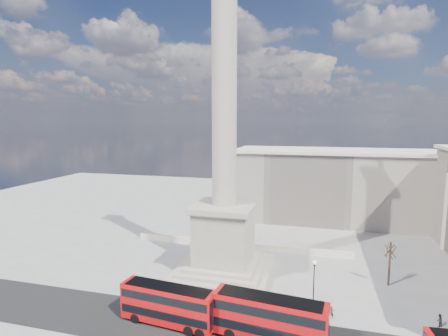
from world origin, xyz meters
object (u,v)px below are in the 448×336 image
red_bus_b (270,318)px  pedestrian_crossing (280,301)px  nelsons_column (224,190)px  red_bus_a (169,305)px  victorian_lamp (314,278)px  pedestrian_walking (331,313)px  pedestrian_standing (439,320)px

red_bus_b → pedestrian_crossing: red_bus_b is taller
nelsons_column → pedestrian_crossing: (9.27, -7.98, -12.00)m
red_bus_a → pedestrian_crossing: 13.83m
nelsons_column → red_bus_a: size_ratio=4.36×
nelsons_column → victorian_lamp: size_ratio=8.67×
pedestrian_crossing → nelsons_column: bearing=24.5°
red_bus_a → red_bus_b: size_ratio=0.93×
pedestrian_crossing → pedestrian_walking: bearing=-123.5°
victorian_lamp → red_bus_b: bearing=-115.6°
nelsons_column → pedestrian_standing: size_ratio=32.90×
red_bus_a → pedestrian_standing: red_bus_a is taller
pedestrian_walking → pedestrian_crossing: (-6.17, 0.95, 0.16)m
pedestrian_standing → victorian_lamp: bearing=-40.5°
pedestrian_walking → pedestrian_standing: (11.76, 1.47, 0.00)m
red_bus_b → pedestrian_standing: red_bus_b is taller
pedestrian_standing → red_bus_b: bearing=-11.7°
victorian_lamp → pedestrian_standing: victorian_lamp is taller
red_bus_b → pedestrian_crossing: 7.25m
victorian_lamp → pedestrian_crossing: (-4.06, -2.06, -2.46)m
nelsons_column → victorian_lamp: (13.33, -5.92, -9.53)m
red_bus_a → pedestrian_walking: (18.07, 5.95, -1.63)m
nelsons_column → red_bus_a: nelsons_column is taller
red_bus_a → victorian_lamp: (15.95, 8.95, 1.00)m
red_bus_b → pedestrian_walking: red_bus_b is taller
red_bus_a → pedestrian_standing: (29.83, 7.42, -1.63)m
pedestrian_standing → pedestrian_crossing: 17.94m
red_bus_a → pedestrian_standing: bearing=19.8°
pedestrian_walking → nelsons_column: bearing=148.1°
nelsons_column → victorian_lamp: bearing=-24.0°
red_bus_b → pedestrian_crossing: (0.31, 7.06, -1.65)m
pedestrian_walking → pedestrian_crossing: size_ratio=0.82×
red_bus_a → pedestrian_crossing: (11.90, 6.90, -1.47)m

